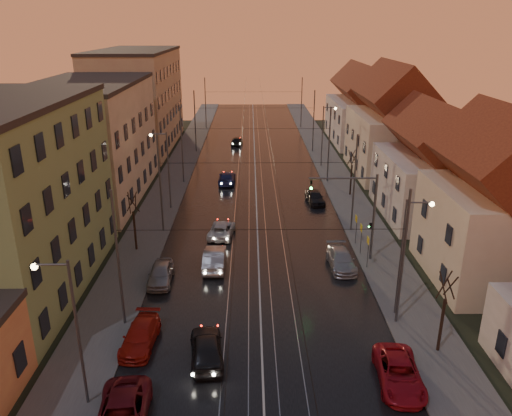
{
  "coord_description": "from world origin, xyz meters",
  "views": [
    {
      "loc": [
        -0.62,
        -18.1,
        17.92
      ],
      "look_at": [
        -0.14,
        22.56,
        2.83
      ],
      "focal_mm": 35.0,
      "sensor_mm": 36.0,
      "label": 1
    }
  ],
  "objects_px": {
    "driving_car_1": "(215,258)",
    "parked_right_2": "(315,197)",
    "street_lamp_3": "(325,130)",
    "street_lamp_0": "(70,321)",
    "traffic_light_mast": "(362,207)",
    "parked_left_1": "(122,416)",
    "parked_right_1": "(341,259)",
    "driving_car_4": "(237,141)",
    "driving_car_0": "(207,348)",
    "parked_left_2": "(140,336)",
    "driving_car_3": "(227,178)",
    "street_lamp_1": "(407,247)",
    "parked_left_3": "(161,273)",
    "street_lamp_2": "(165,163)",
    "parked_right_0": "(399,373)",
    "driving_car_2": "(222,230)"
  },
  "relations": [
    {
      "from": "driving_car_3",
      "to": "parked_left_2",
      "type": "distance_m",
      "value": 32.09
    },
    {
      "from": "street_lamp_0",
      "to": "street_lamp_3",
      "type": "distance_m",
      "value": 47.62
    },
    {
      "from": "street_lamp_1",
      "to": "street_lamp_2",
      "type": "bearing_deg",
      "value": 132.32
    },
    {
      "from": "parked_right_1",
      "to": "parked_right_2",
      "type": "relative_size",
      "value": 1.16
    },
    {
      "from": "driving_car_3",
      "to": "parked_left_1",
      "type": "height_order",
      "value": "parked_left_1"
    },
    {
      "from": "driving_car_2",
      "to": "parked_right_2",
      "type": "height_order",
      "value": "parked_right_2"
    },
    {
      "from": "parked_left_1",
      "to": "parked_right_2",
      "type": "distance_m",
      "value": 33.74
    },
    {
      "from": "street_lamp_3",
      "to": "parked_right_1",
      "type": "bearing_deg",
      "value": -95.25
    },
    {
      "from": "parked_left_3",
      "to": "street_lamp_1",
      "type": "bearing_deg",
      "value": -17.3
    },
    {
      "from": "street_lamp_0",
      "to": "traffic_light_mast",
      "type": "height_order",
      "value": "street_lamp_0"
    },
    {
      "from": "street_lamp_1",
      "to": "driving_car_4",
      "type": "distance_m",
      "value": 50.08
    },
    {
      "from": "street_lamp_1",
      "to": "parked_left_3",
      "type": "bearing_deg",
      "value": 164.35
    },
    {
      "from": "street_lamp_3",
      "to": "street_lamp_0",
      "type": "bearing_deg",
      "value": -112.48
    },
    {
      "from": "parked_left_2",
      "to": "street_lamp_3",
      "type": "bearing_deg",
      "value": 70.49
    },
    {
      "from": "parked_left_1",
      "to": "driving_car_4",
      "type": "bearing_deg",
      "value": 81.24
    },
    {
      "from": "street_lamp_3",
      "to": "driving_car_1",
      "type": "relative_size",
      "value": 1.72
    },
    {
      "from": "street_lamp_0",
      "to": "driving_car_3",
      "type": "distance_m",
      "value": 37.41
    },
    {
      "from": "driving_car_0",
      "to": "parked_left_2",
      "type": "relative_size",
      "value": 1.02
    },
    {
      "from": "street_lamp_3",
      "to": "driving_car_4",
      "type": "height_order",
      "value": "street_lamp_3"
    },
    {
      "from": "driving_car_3",
      "to": "parked_left_2",
      "type": "bearing_deg",
      "value": 84.11
    },
    {
      "from": "driving_car_2",
      "to": "driving_car_3",
      "type": "relative_size",
      "value": 0.93
    },
    {
      "from": "street_lamp_2",
      "to": "parked_right_0",
      "type": "distance_m",
      "value": 31.5
    },
    {
      "from": "street_lamp_1",
      "to": "street_lamp_3",
      "type": "xyz_separation_m",
      "value": [
        0.0,
        36.0,
        0.0
      ]
    },
    {
      "from": "street_lamp_3",
      "to": "driving_car_4",
      "type": "bearing_deg",
      "value": 133.5
    },
    {
      "from": "traffic_light_mast",
      "to": "street_lamp_0",
      "type": "bearing_deg",
      "value": -136.9
    },
    {
      "from": "driving_car_1",
      "to": "parked_left_1",
      "type": "bearing_deg",
      "value": 78.88
    },
    {
      "from": "driving_car_0",
      "to": "parked_left_2",
      "type": "distance_m",
      "value": 4.24
    },
    {
      "from": "driving_car_4",
      "to": "traffic_light_mast",
      "type": "bearing_deg",
      "value": 110.88
    },
    {
      "from": "driving_car_3",
      "to": "traffic_light_mast",
      "type": "bearing_deg",
      "value": 119.61
    },
    {
      "from": "street_lamp_1",
      "to": "driving_car_1",
      "type": "xyz_separation_m",
      "value": [
        -12.54,
        6.91,
        -4.12
      ]
    },
    {
      "from": "driving_car_0",
      "to": "parked_left_1",
      "type": "height_order",
      "value": "driving_car_0"
    },
    {
      "from": "driving_car_3",
      "to": "parked_left_3",
      "type": "xyz_separation_m",
      "value": [
        -3.82,
        -24.16,
        0.02
      ]
    },
    {
      "from": "driving_car_4",
      "to": "parked_left_2",
      "type": "xyz_separation_m",
      "value": [
        -4.42,
        -51.61,
        -0.02
      ]
    },
    {
      "from": "street_lamp_1",
      "to": "parked_right_0",
      "type": "xyz_separation_m",
      "value": [
        -1.95,
        -6.65,
        -4.22
      ]
    },
    {
      "from": "street_lamp_0",
      "to": "driving_car_1",
      "type": "relative_size",
      "value": 1.72
    },
    {
      "from": "driving_car_0",
      "to": "parked_right_2",
      "type": "height_order",
      "value": "driving_car_0"
    },
    {
      "from": "driving_car_1",
      "to": "parked_right_2",
      "type": "bearing_deg",
      "value": -123.24
    },
    {
      "from": "driving_car_1",
      "to": "parked_left_3",
      "type": "xyz_separation_m",
      "value": [
        -3.8,
        -2.33,
        -0.06
      ]
    },
    {
      "from": "traffic_light_mast",
      "to": "driving_car_4",
      "type": "height_order",
      "value": "traffic_light_mast"
    },
    {
      "from": "traffic_light_mast",
      "to": "driving_car_2",
      "type": "relative_size",
      "value": 1.63
    },
    {
      "from": "street_lamp_1",
      "to": "street_lamp_3",
      "type": "relative_size",
      "value": 1.0
    },
    {
      "from": "driving_car_1",
      "to": "parked_right_1",
      "type": "distance_m",
      "value": 9.86
    },
    {
      "from": "parked_left_1",
      "to": "parked_right_1",
      "type": "xyz_separation_m",
      "value": [
        13.1,
        16.37,
        -0.05
      ]
    },
    {
      "from": "street_lamp_3",
      "to": "parked_right_2",
      "type": "xyz_separation_m",
      "value": [
        -2.9,
        -14.39,
        -4.21
      ]
    },
    {
      "from": "street_lamp_0",
      "to": "street_lamp_1",
      "type": "bearing_deg",
      "value": 23.72
    },
    {
      "from": "street_lamp_1",
      "to": "parked_right_2",
      "type": "xyz_separation_m",
      "value": [
        -2.9,
        21.61,
        -4.21
      ]
    },
    {
      "from": "driving_car_1",
      "to": "parked_left_2",
      "type": "bearing_deg",
      "value": 69.69
    },
    {
      "from": "driving_car_2",
      "to": "parked_right_1",
      "type": "distance_m",
      "value": 11.47
    },
    {
      "from": "street_lamp_1",
      "to": "parked_left_3",
      "type": "relative_size",
      "value": 1.94
    },
    {
      "from": "parked_right_0",
      "to": "street_lamp_0",
      "type": "bearing_deg",
      "value": -171.0
    }
  ]
}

